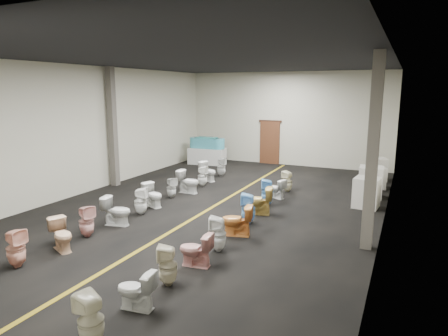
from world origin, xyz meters
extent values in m
plane|color=black|center=(0.00, 0.00, 0.00)|extent=(16.00, 16.00, 0.00)
plane|color=black|center=(0.00, 0.00, 4.50)|extent=(16.00, 16.00, 0.00)
plane|color=#BDB9A1|center=(0.00, 8.00, 2.25)|extent=(10.00, 0.00, 10.00)
plane|color=#BDB9A1|center=(-5.00, 0.00, 2.25)|extent=(0.00, 16.00, 16.00)
plane|color=#BDB9A1|center=(5.00, 0.00, 2.25)|extent=(0.00, 16.00, 16.00)
cube|color=olive|center=(0.00, 0.00, 0.00)|extent=(0.12, 15.60, 0.01)
cube|color=#562D19|center=(-0.80, 7.94, 1.05)|extent=(1.00, 0.10, 2.10)
cube|color=#331C11|center=(-0.80, 7.95, 2.12)|extent=(1.15, 0.08, 0.10)
cube|color=#59544C|center=(-4.75, 1.00, 2.25)|extent=(0.25, 0.25, 4.50)
cube|color=#59544C|center=(4.75, -1.50, 2.25)|extent=(0.25, 0.25, 4.50)
cube|color=silver|center=(-3.59, 6.53, 0.39)|extent=(1.87, 1.11, 0.79)
cube|color=#3EA0B5|center=(-3.59, 6.53, 1.05)|extent=(1.20, 0.66, 0.50)
cylinder|color=#3EA0B5|center=(-4.19, 6.53, 1.05)|extent=(0.66, 0.66, 0.50)
cylinder|color=#3EA0B5|center=(-2.99, 6.53, 1.05)|extent=(0.66, 0.66, 0.50)
cube|color=teal|center=(-3.59, 6.53, 1.25)|extent=(1.00, 0.46, 0.20)
cube|color=silver|center=(4.40, 1.97, 0.48)|extent=(0.82, 0.82, 0.95)
cube|color=silver|center=(4.40, 3.32, 0.53)|extent=(0.81, 0.81, 1.06)
cube|color=beige|center=(4.40, 4.76, 0.41)|extent=(0.91, 0.91, 0.81)
cube|color=silver|center=(4.40, 6.13, 0.47)|extent=(0.86, 0.86, 0.93)
imported|color=#F5AF96|center=(-1.78, -5.67, 0.42)|extent=(0.41, 0.40, 0.84)
imported|color=#E9B991|center=(-1.62, -4.61, 0.37)|extent=(0.84, 0.68, 0.75)
imported|color=#E6A9A1|center=(-1.72, -3.71, 0.41)|extent=(0.47, 0.47, 0.82)
imported|color=silver|center=(-1.62, -2.68, 0.40)|extent=(0.86, 0.60, 0.80)
imported|color=white|center=(-1.60, -1.64, 0.41)|extent=(0.48, 0.48, 0.82)
imported|color=white|center=(-1.74, -0.79, 0.38)|extent=(0.84, 0.65, 0.76)
imported|color=silver|center=(-1.77, 0.33, 0.36)|extent=(0.43, 0.43, 0.72)
imported|color=white|center=(-1.59, 1.18, 0.41)|extent=(0.81, 0.46, 0.82)
imported|color=white|center=(-1.59, 2.25, 0.40)|extent=(0.41, 0.40, 0.80)
imported|color=white|center=(-1.81, 3.16, 0.40)|extent=(0.88, 0.68, 0.79)
imported|color=silver|center=(-1.71, 4.20, 0.40)|extent=(0.41, 0.40, 0.81)
imported|color=beige|center=(1.54, -7.05, 0.42)|extent=(0.46, 0.45, 0.83)
imported|color=silver|center=(1.49, -5.95, 0.35)|extent=(0.72, 0.47, 0.69)
imported|color=beige|center=(1.52, -5.00, 0.40)|extent=(0.48, 0.47, 0.80)
imported|color=#DA9690|center=(1.59, -4.05, 0.36)|extent=(0.75, 0.48, 0.73)
imported|color=white|center=(1.67, -3.13, 0.41)|extent=(0.47, 0.46, 0.83)
imported|color=orange|center=(1.67, -2.03, 0.40)|extent=(0.86, 0.62, 0.80)
imported|color=#79BCF5|center=(1.58, -1.01, 0.43)|extent=(0.47, 0.47, 0.85)
imported|color=gold|center=(1.56, -0.14, 0.42)|extent=(0.91, 0.65, 0.84)
imported|color=#72B9F1|center=(1.49, 0.90, 0.43)|extent=(0.51, 0.50, 0.86)
imported|color=white|center=(1.49, 1.83, 0.34)|extent=(0.75, 0.59, 0.67)
imported|color=beige|center=(1.60, 2.84, 0.38)|extent=(0.46, 0.46, 0.76)
camera|label=1|loc=(5.44, -10.93, 3.66)|focal=32.00mm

